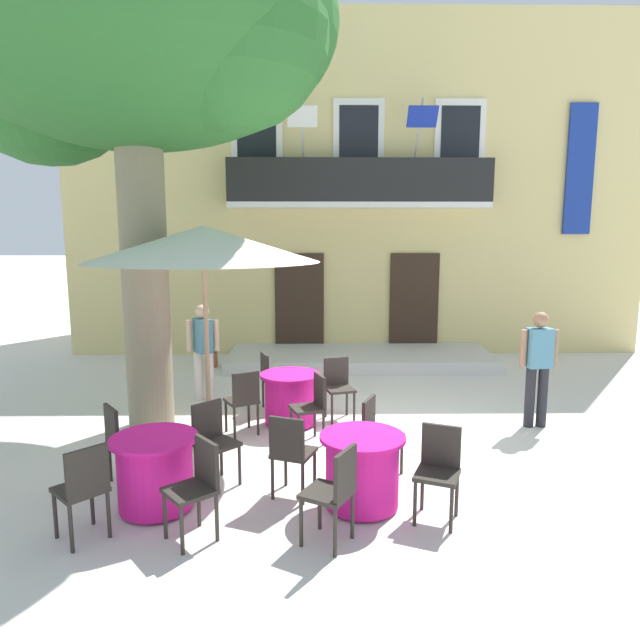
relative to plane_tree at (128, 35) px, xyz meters
The scene contains 23 objects.
ground_plane 6.39m from the plane_tree, ahead, with size 120.00×120.00×0.00m, color silver.
building_facade 7.70m from the plane_tree, 62.99° to the left, with size 13.00×5.09×7.50m.
entrance_step_platform 7.24m from the plane_tree, 47.43° to the left, with size 5.53×2.01×0.25m, color silver.
plane_tree is the anchor object (origin of this frame).
cafe_table_near_tree 5.57m from the plane_tree, 71.92° to the right, with size 0.86×0.86×0.76m.
cafe_chair_near_tree_0 5.82m from the plane_tree, 66.05° to the right, with size 0.56×0.56×0.91m.
cafe_chair_near_tree_1 5.31m from the plane_tree, 55.91° to the right, with size 0.57×0.57×0.91m.
cafe_chair_near_tree_2 5.17m from the plane_tree, 81.08° to the right, with size 0.56×0.56×0.91m.
cafe_chair_near_tree_3 5.70m from the plane_tree, 83.66° to the right, with size 0.57×0.57×0.91m.
cafe_table_middle 6.22m from the plane_tree, 40.70° to the right, with size 0.86×0.86×0.76m.
cafe_chair_middle_0 6.30m from the plane_tree, 50.86° to the right, with size 0.55×0.55×0.91m.
cafe_chair_middle_1 6.58m from the plane_tree, 36.86° to the right, with size 0.52×0.52×0.91m.
cafe_chair_middle_2 5.98m from the plane_tree, 29.52° to the right, with size 0.53×0.53×0.91m.
cafe_chair_middle_3 5.73m from the plane_tree, 46.53° to the right, with size 0.52×0.52×0.91m.
cafe_table_front 5.34m from the plane_tree, ahead, with size 0.86×0.86×0.76m.
cafe_chair_front_0 5.02m from the plane_tree, 16.77° to the right, with size 0.54×0.54×0.91m.
cafe_chair_front_1 5.39m from the plane_tree, 16.29° to the right, with size 0.51×0.51×0.91m.
cafe_chair_front_2 5.54m from the plane_tree, ahead, with size 0.49×0.49×0.91m.
cafe_chair_front_3 5.14m from the plane_tree, 20.75° to the left, with size 0.51×0.51×0.91m.
cafe_umbrella 3.01m from the plane_tree, 37.76° to the right, with size 2.90×2.90×2.85m.
ground_planter_left 6.06m from the plane_tree, 85.02° to the left, with size 0.33×0.33×0.72m.
pedestrian_near_entrance 7.10m from the plane_tree, ahead, with size 0.53×0.27×1.66m.
pedestrian_mid_plaza 4.61m from the plane_tree, 63.31° to the left, with size 0.53×0.40×1.60m.
Camera 1 is at (-1.16, -7.50, 2.77)m, focal length 31.19 mm.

